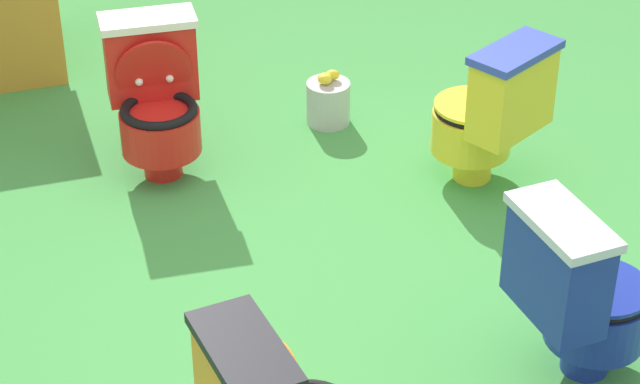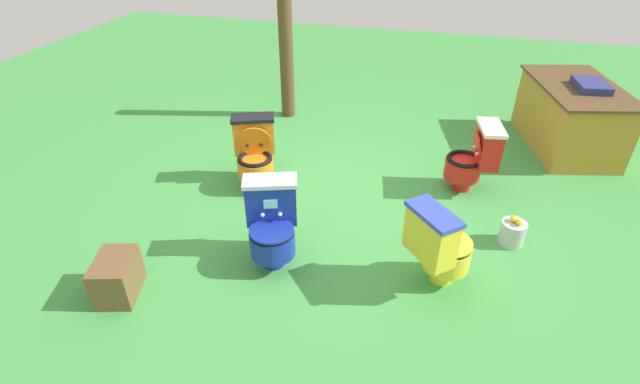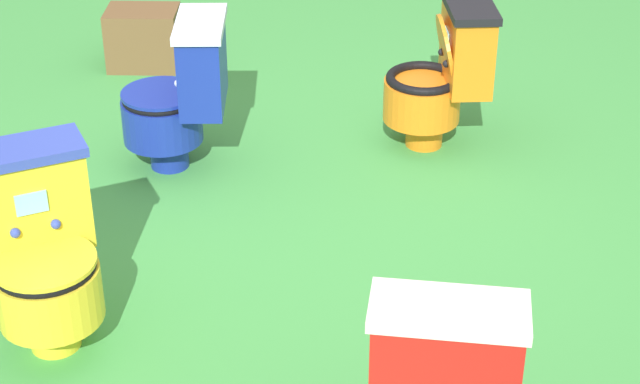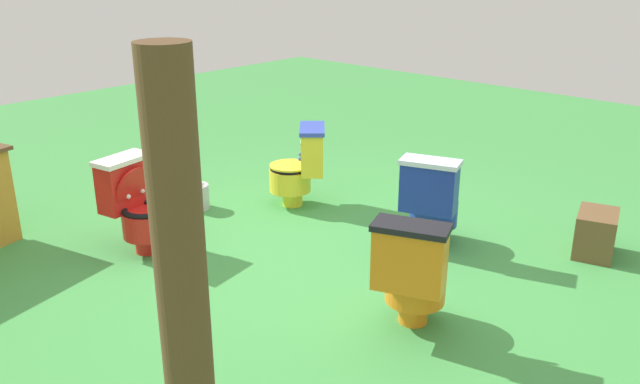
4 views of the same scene
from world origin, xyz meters
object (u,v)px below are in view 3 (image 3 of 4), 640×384
at_px(toilet_blue, 180,94).
at_px(toilet_yellow, 39,250).
at_px(toilet_red, 444,381).
at_px(small_crate, 144,38).
at_px(toilet_orange, 443,74).

height_order(toilet_blue, toilet_yellow, same).
bearing_deg(toilet_red, toilet_yellow, 160.09).
height_order(toilet_blue, small_crate, toilet_blue).
bearing_deg(toilet_yellow, toilet_blue, -129.52).
xyz_separation_m(toilet_blue, toilet_orange, (-1.09, -0.59, 0.00)).
distance_m(toilet_blue, toilet_red, 2.24).
relative_size(toilet_yellow, small_crate, 1.83).
xyz_separation_m(toilet_yellow, small_crate, (0.78, -2.34, -0.20)).
relative_size(toilet_blue, toilet_yellow, 1.00).
bearing_deg(toilet_yellow, toilet_orange, -160.51).
height_order(toilet_red, small_crate, toilet_red).
distance_m(toilet_blue, small_crate, 1.25).
distance_m(toilet_blue, toilet_orange, 1.24).
bearing_deg(toilet_orange, small_crate, 55.36).
distance_m(toilet_red, toilet_orange, 2.23).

